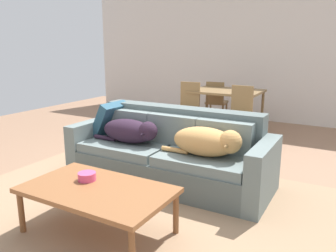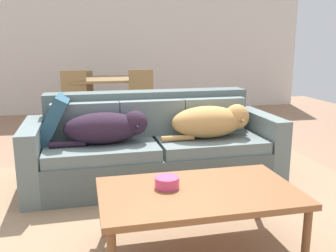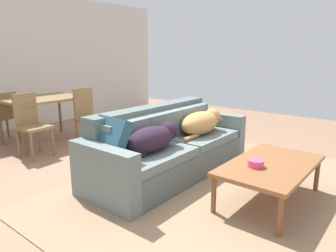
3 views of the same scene
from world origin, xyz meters
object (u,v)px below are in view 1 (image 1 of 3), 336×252
dining_chair_near_left (188,106)px  dining_chair_near_right (239,113)px  bowl_on_coffee_table (87,176)px  dining_chair_far_left (216,100)px  dog_on_right_cushion (208,142)px  dining_table (227,94)px  dog_on_left_cushion (131,131)px  throw_pillow_by_left_arm (110,119)px  coffee_table (97,192)px  couch (170,154)px

dining_chair_near_left → dining_chair_near_right: (0.96, -0.07, -0.01)m
bowl_on_coffee_table → dining_chair_far_left: (-0.52, 4.32, 0.03)m
dog_on_right_cushion → bowl_on_coffee_table: 1.28m
dining_chair_near_left → dining_table: bearing=41.9°
dining_table → dining_chair_near_right: dining_chair_near_right is taller
dog_on_left_cushion → throw_pillow_by_left_arm: 0.52m
throw_pillow_by_left_arm → coffee_table: bearing=-54.8°
dog_on_right_cushion → throw_pillow_by_left_arm: 1.47m
dog_on_left_cushion → dining_table: (0.20, 2.69, 0.12)m
couch → dog_on_left_cushion: size_ratio=2.75×
dog_on_left_cushion → bowl_on_coffee_table: (0.30, -1.08, -0.13)m
dog_on_right_cushion → throw_pillow_by_left_arm: (-1.45, 0.20, 0.05)m
coffee_table → bowl_on_coffee_table: size_ratio=7.96×
dining_chair_far_left → bowl_on_coffee_table: bearing=89.1°
dog_on_left_cushion → dog_on_right_cushion: (0.98, -0.00, 0.01)m
bowl_on_coffee_table → dog_on_right_cushion: bearing=57.7°
dog_on_right_cushion → couch: bearing=163.1°
dog_on_right_cushion → dining_chair_near_right: size_ratio=0.93×
dining_table → dining_chair_near_right: (0.45, -0.61, -0.20)m
throw_pillow_by_left_arm → dining_chair_far_left: bearing=85.2°
dog_on_left_cushion → dining_chair_near_right: bearing=72.3°
dining_chair_near_left → dining_chair_far_left: 1.09m
dining_table → dog_on_left_cushion: bearing=-94.2°
bowl_on_coffee_table → dining_chair_far_left: dining_chair_far_left is taller
dog_on_left_cushion → dining_chair_far_left: dining_chair_far_left is taller
couch → throw_pillow_by_left_arm: 0.97m
bowl_on_coffee_table → dining_table: dining_table is taller
throw_pillow_by_left_arm → bowl_on_coffee_table: size_ratio=2.86×
dog_on_right_cushion → dining_chair_far_left: (-1.20, 3.24, -0.12)m
dog_on_left_cushion → dining_chair_near_left: (-0.32, 2.15, -0.07)m
dining_table → dining_chair_far_left: (-0.42, 0.55, -0.22)m
dog_on_right_cushion → dining_chair_far_left: 3.45m
dining_chair_far_left → throw_pillow_by_left_arm: bearing=77.5°
couch → dining_chair_far_left: 3.15m
dog_on_right_cushion → coffee_table: (-0.49, -1.16, -0.22)m
couch → throw_pillow_by_left_arm: size_ratio=5.28×
coffee_table → dining_table: dining_table is taller
dog_on_right_cushion → dining_chair_near_right: (-0.34, 2.08, -0.09)m
dog_on_left_cushion → throw_pillow_by_left_arm: throw_pillow_by_left_arm is taller
dog_on_left_cushion → bowl_on_coffee_table: dog_on_left_cushion is taller
dog_on_left_cushion → dining_chair_far_left: 3.24m
dog_on_left_cushion → coffee_table: (0.49, -1.16, -0.21)m
couch → dining_table: bearing=95.2°
couch → coffee_table: bearing=-88.7°
dog_on_left_cushion → dining_chair_near_right: size_ratio=0.92×
dining_table → dining_chair_near_left: bearing=-133.4°
couch → dog_on_right_cushion: couch is taller
dog_on_right_cushion → dining_table: (-0.78, 2.69, 0.11)m
dining_chair_near_right → couch: bearing=-93.8°
dog_on_left_cushion → bowl_on_coffee_table: size_ratio=5.48×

